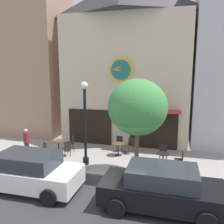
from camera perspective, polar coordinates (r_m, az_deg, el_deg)
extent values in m
cube|color=gray|center=(13.28, 4.02, -11.53)|extent=(26.13, 4.61, 0.05)
cube|color=#2D2D30|center=(8.98, -2.11, -22.93)|extent=(26.13, 5.27, 0.05)
cube|color=#A8A5A0|center=(11.20, 1.85, -15.44)|extent=(26.13, 0.12, 0.08)
cube|color=beige|center=(15.99, 3.15, 7.70)|extent=(8.39, 2.45, 8.38)
cylinder|color=gold|center=(14.72, 2.19, 10.17)|extent=(1.51, 0.10, 1.51)
cylinder|color=#1E6660|center=(14.66, 2.14, 10.17)|extent=(1.24, 0.04, 1.24)
cube|color=gold|center=(14.66, 1.45, 10.09)|extent=(0.34, 0.03, 0.10)
cube|color=gold|center=(14.67, 1.15, 10.56)|extent=(0.51, 0.03, 0.25)
cube|color=black|center=(15.76, -5.38, -3.55)|extent=(2.94, 0.10, 2.30)
cube|color=black|center=(14.92, 10.03, -4.45)|extent=(2.94, 0.10, 2.30)
cube|color=#B23333|center=(14.33, 11.09, 0.23)|extent=(2.68, 0.90, 0.12)
cube|color=#9E7A66|center=(19.86, -19.47, 14.20)|extent=(5.63, 4.24, 12.93)
cylinder|color=black|center=(12.64, -6.35, -11.71)|extent=(0.32, 0.32, 0.36)
cylinder|color=black|center=(12.09, -6.51, -3.79)|extent=(0.14, 0.14, 3.95)
sphere|color=white|center=(11.76, -6.72, 6.45)|extent=(0.36, 0.36, 0.36)
cylinder|color=brown|center=(11.10, 5.97, -9.53)|extent=(0.20, 0.20, 2.29)
ellipsoid|color=#3D8442|center=(10.58, 6.18, 1.17)|extent=(2.69, 2.42, 2.55)
cylinder|color=black|center=(14.42, -12.83, -8.31)|extent=(0.07, 0.07, 0.74)
cylinder|color=black|center=(14.53, -12.78, -9.64)|extent=(0.40, 0.40, 0.03)
cylinder|color=brown|center=(14.31, -12.89, -6.90)|extent=(0.72, 0.72, 0.03)
cylinder|color=black|center=(13.73, 1.52, -9.08)|extent=(0.07, 0.07, 0.70)
cylinder|color=black|center=(13.85, 1.51, -10.39)|extent=(0.40, 0.40, 0.03)
cylinder|color=brown|center=(13.62, 1.52, -7.68)|extent=(0.70, 0.70, 0.03)
cylinder|color=black|center=(12.36, 12.26, -11.45)|extent=(0.07, 0.07, 0.74)
cylinder|color=black|center=(12.50, 12.20, -12.97)|extent=(0.40, 0.40, 0.03)
cylinder|color=black|center=(12.23, 12.33, -9.83)|extent=(0.64, 0.64, 0.03)
cube|color=black|center=(14.67, -10.05, -7.55)|extent=(0.56, 0.56, 0.04)
cube|color=black|center=(14.64, -9.39, -6.64)|extent=(0.26, 0.33, 0.45)
cylinder|color=black|center=(14.86, -10.82, -8.25)|extent=(0.03, 0.03, 0.45)
cylinder|color=black|center=(14.55, -10.53, -8.65)|extent=(0.03, 0.03, 0.45)
cylinder|color=black|center=(14.93, -9.53, -8.12)|extent=(0.03, 0.03, 0.45)
cylinder|color=black|center=(14.62, -9.22, -8.52)|extent=(0.03, 0.03, 0.45)
cube|color=black|center=(13.02, 12.32, -9.95)|extent=(0.43, 0.43, 0.04)
cube|color=black|center=(13.11, 12.32, -8.76)|extent=(0.38, 0.07, 0.45)
cylinder|color=black|center=(12.93, 11.55, -11.13)|extent=(0.03, 0.03, 0.45)
cylinder|color=black|center=(12.95, 13.08, -11.16)|extent=(0.03, 0.03, 0.45)
cylinder|color=black|center=(13.25, 11.50, -10.60)|extent=(0.03, 0.03, 0.45)
cylinder|color=black|center=(13.27, 13.00, -10.63)|extent=(0.03, 0.03, 0.45)
cube|color=black|center=(14.39, 1.82, -7.75)|extent=(0.47, 0.47, 0.04)
cube|color=black|center=(14.49, 1.83, -6.69)|extent=(0.38, 0.12, 0.45)
cylinder|color=black|center=(14.30, 1.12, -8.81)|extent=(0.03, 0.03, 0.45)
cylinder|color=black|center=(14.30, 2.50, -8.82)|extent=(0.03, 0.03, 0.45)
cylinder|color=black|center=(14.62, 1.15, -8.38)|extent=(0.03, 0.03, 0.45)
cylinder|color=black|center=(14.62, 2.50, -8.39)|extent=(0.03, 0.03, 0.45)
cube|color=black|center=(14.05, 4.12, -8.22)|extent=(0.55, 0.55, 0.04)
cube|color=black|center=(14.10, 4.65, -7.20)|extent=(0.34, 0.24, 0.45)
cylinder|color=black|center=(14.12, 3.12, -9.08)|extent=(0.03, 0.03, 0.45)
cylinder|color=black|center=(13.89, 4.13, -9.42)|extent=(0.03, 0.03, 0.45)
cylinder|color=black|center=(14.35, 4.09, -8.77)|extent=(0.03, 0.03, 0.45)
cylinder|color=black|center=(14.13, 5.10, -9.09)|extent=(0.03, 0.03, 0.45)
cube|color=black|center=(13.90, -15.27, -8.77)|extent=(0.56, 0.56, 0.04)
cube|color=black|center=(13.77, -16.00, -8.01)|extent=(0.33, 0.25, 0.45)
cylinder|color=black|center=(13.90, -14.29, -9.71)|extent=(0.03, 0.03, 0.45)
cylinder|color=black|center=(14.19, -14.89, -9.32)|extent=(0.03, 0.03, 0.45)
cylinder|color=black|center=(13.77, -15.58, -9.97)|extent=(0.03, 0.03, 0.45)
cylinder|color=black|center=(14.06, -16.16, -9.57)|extent=(0.03, 0.03, 0.45)
cube|color=black|center=(12.45, 15.84, -11.07)|extent=(0.41, 0.41, 0.04)
cube|color=black|center=(12.38, 16.74, -10.12)|extent=(0.05, 0.38, 0.45)
cylinder|color=black|center=(12.67, 14.96, -11.73)|extent=(0.03, 0.03, 0.45)
cylinder|color=black|center=(12.36, 15.04, -12.31)|extent=(0.03, 0.03, 0.45)
cylinder|color=black|center=(12.70, 16.53, -11.76)|extent=(0.03, 0.03, 0.45)
cylinder|color=black|center=(12.38, 16.64, -12.34)|extent=(0.03, 0.03, 0.45)
cube|color=black|center=(13.85, -11.02, -8.67)|extent=(0.56, 0.56, 0.04)
cube|color=black|center=(13.62, -10.73, -7.98)|extent=(0.27, 0.32, 0.45)
cylinder|color=black|center=(14.13, -10.65, -9.23)|extent=(0.03, 0.03, 0.45)
cylinder|color=black|center=(14.00, -11.93, -9.46)|extent=(0.03, 0.03, 0.45)
cylinder|color=black|center=(13.84, -10.04, -9.63)|extent=(0.03, 0.03, 0.45)
cylinder|color=black|center=(13.71, -11.33, -9.87)|extent=(0.03, 0.03, 0.45)
cylinder|color=#2D2D38|center=(14.19, -19.89, -8.74)|extent=(0.35, 0.35, 0.85)
cylinder|color=maroon|center=(13.98, -20.07, -5.93)|extent=(0.43, 0.43, 0.60)
sphere|color=tan|center=(13.88, -20.17, -4.30)|extent=(0.22, 0.22, 0.22)
cube|color=white|center=(10.61, -19.57, -14.25)|extent=(4.32, 1.84, 0.75)
cube|color=#262B33|center=(10.37, -19.79, -10.95)|extent=(2.42, 1.61, 0.60)
cylinder|color=black|center=(9.36, -15.11, -19.35)|extent=(0.64, 0.23, 0.64)
cylinder|color=black|center=(10.77, -10.21, -15.03)|extent=(0.64, 0.23, 0.64)
cylinder|color=black|center=(12.17, -22.73, -12.65)|extent=(0.64, 0.23, 0.64)
cube|color=black|center=(8.98, 11.91, -18.58)|extent=(4.32, 1.86, 0.75)
cube|color=#262B33|center=(8.68, 12.07, -14.78)|extent=(2.43, 1.62, 0.60)
cylinder|color=black|center=(8.41, 22.00, -23.46)|extent=(0.64, 0.23, 0.64)
cylinder|color=black|center=(9.96, 20.75, -17.78)|extent=(0.64, 0.23, 0.64)
cylinder|color=black|center=(8.52, 1.10, -22.21)|extent=(0.64, 0.23, 0.64)
cylinder|color=black|center=(10.04, 3.69, -16.85)|extent=(0.64, 0.23, 0.64)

